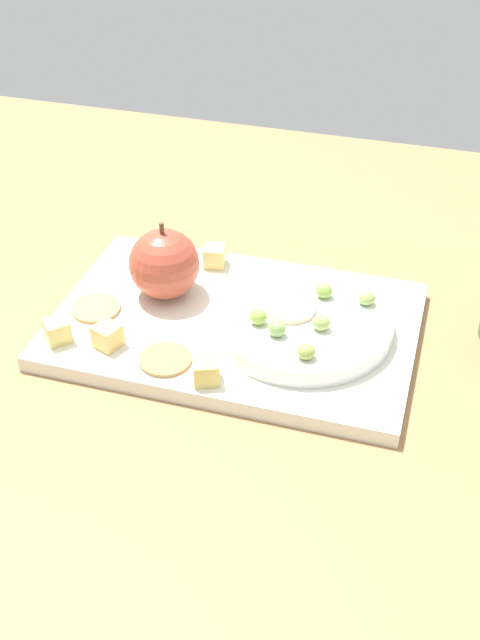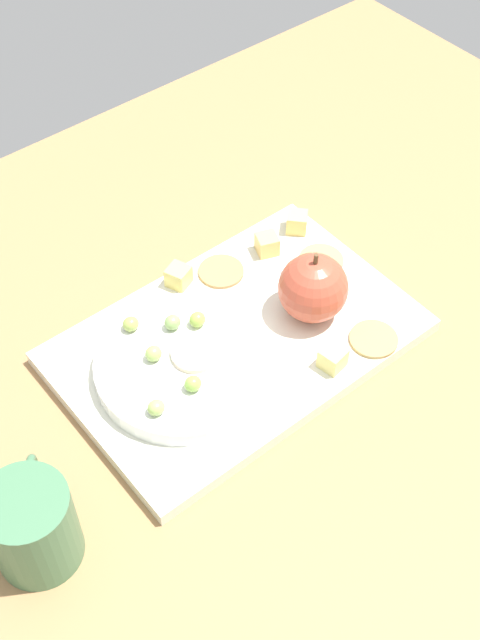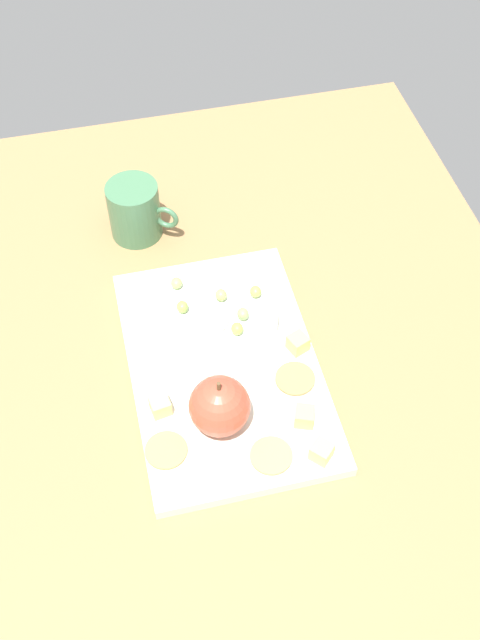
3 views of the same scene
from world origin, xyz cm
name	(u,v)px [view 2 (image 2 of 3)]	position (x,y,z in cm)	size (l,w,h in cm)	color
table	(285,364)	(0.00, 0.00, 2.42)	(122.03, 98.90, 4.84)	#9D7348
platter	(237,342)	(3.83, -3.82, 5.69)	(37.98, 24.84, 1.70)	silver
serving_dish	(184,365)	(11.04, -3.60, 7.53)	(18.69, 18.69, 1.98)	white
apple_whole	(313,288)	(-4.88, -1.43, 10.39)	(7.70, 7.70, 7.70)	#B74A34
apple_stem	(316,259)	(-4.88, -1.43, 14.84)	(0.50, 0.50, 1.20)	brown
cheese_cube_0	(297,222)	(-12.46, -12.41, 7.74)	(2.41, 2.41, 2.41)	#E8D173
cheese_cube_1	(179,276)	(4.01, -14.12, 7.74)	(2.41, 2.41, 2.41)	#E5D46D
cheese_cube_2	(267,244)	(-7.20, -11.77, 7.74)	(2.41, 2.41, 2.41)	#F2C86A
cheese_cube_3	(333,358)	(-1.49, 5.60, 7.74)	(2.41, 2.41, 2.41)	#E3D577
cracker_0	(374,339)	(-7.35, 5.93, 6.74)	(5.29, 5.29, 0.40)	tan
cracker_1	(321,260)	(-11.05, -6.49, 6.74)	(5.29, 5.29, 0.40)	tan
cracker_2	(221,271)	(-0.81, -12.45, 6.74)	(5.29, 5.29, 0.40)	#AD814F
grape_0	(197,320)	(7.05, -6.44, 9.37)	(1.80, 1.62, 1.70)	#98C04B
grape_1	(131,324)	(12.88, -10.43, 9.31)	(1.80, 1.62, 1.57)	#96B04F
grape_2	(154,405)	(16.98, -0.42, 9.29)	(1.80, 1.62, 1.53)	#9BC160
grape_3	(172,322)	(9.35, -7.79, 9.36)	(1.80, 1.62, 1.68)	#88AF60
grape_4	(192,383)	(12.49, -0.10, 9.35)	(1.80, 1.62, 1.66)	#8CBF4B
grape_5	(154,354)	(13.33, -5.61, 9.36)	(1.80, 1.62, 1.68)	#9DC15D
apple_slice_0	(195,353)	(9.73, -3.32, 8.82)	(5.06, 5.06, 0.60)	beige
cup	(32,526)	(32.72, 3.53, 9.44)	(7.98, 10.33, 9.21)	#43744F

